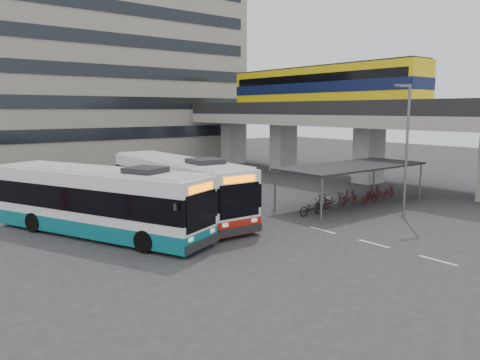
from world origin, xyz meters
TOP-DOWN VIEW (x-y plane):
  - ground at (0.00, 0.00)m, footprint 120.00×120.00m
  - viaduct at (17.00, 12.80)m, footprint 8.00×32.00m
  - bike_shelter at (8.50, 3.00)m, footprint 10.00×4.00m
  - office_block at (6.00, 36.00)m, footprint 30.00×15.00m
  - road_markings at (2.50, -3.00)m, footprint 0.15×7.60m
  - bus_main at (-1.43, 7.22)m, footprint 3.07×11.89m
  - bus_teal at (-6.46, 6.03)m, footprint 6.78×11.68m
  - pedestrian at (-1.00, 4.92)m, footprint 0.40×0.60m
  - lamp_post at (8.08, -0.85)m, footprint 1.27×0.35m

SIDE VIEW (x-z plane):
  - ground at x=0.00m, z-range 0.00..0.00m
  - road_markings at x=2.50m, z-range 0.00..0.01m
  - pedestrian at x=-1.00m, z-range 0.00..1.63m
  - bike_shelter at x=8.50m, z-range 0.09..2.63m
  - bus_teal at x=-6.46m, z-range -0.12..3.31m
  - bus_main at x=-1.43m, z-range -0.12..3.36m
  - lamp_post at x=8.08m, z-range 0.51..7.78m
  - viaduct at x=17.00m, z-range 1.39..11.07m
  - office_block at x=6.00m, z-range 0.00..25.00m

